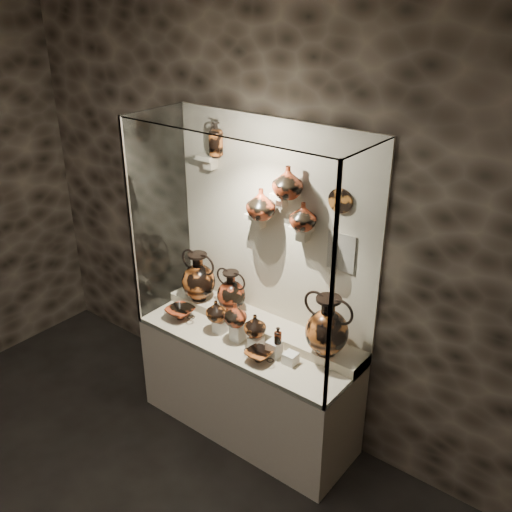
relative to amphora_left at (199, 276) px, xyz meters
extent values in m
cube|color=black|center=(0.60, 0.19, 0.50)|extent=(5.00, 0.02, 3.20)
cube|color=beige|center=(0.60, -0.13, -0.70)|extent=(1.70, 0.60, 0.80)
cube|color=#C4B498|center=(0.60, -0.13, -0.29)|extent=(1.68, 0.58, 0.03)
cube|color=#C4B498|center=(0.60, 0.05, -0.25)|extent=(1.70, 0.25, 0.10)
cube|color=beige|center=(0.60, 0.19, 0.50)|extent=(1.70, 0.03, 1.60)
cube|color=white|center=(0.60, -0.43, 0.50)|extent=(1.70, 0.01, 1.60)
cube|color=white|center=(-0.25, -0.13, 0.50)|extent=(0.01, 0.60, 1.60)
cube|color=white|center=(1.44, -0.13, 0.50)|extent=(0.01, 0.60, 1.60)
cube|color=white|center=(0.60, -0.13, 1.30)|extent=(1.70, 0.60, 0.01)
cube|color=gray|center=(-0.24, -0.42, 0.50)|extent=(0.02, 0.02, 1.60)
cube|color=gray|center=(1.44, -0.42, 0.50)|extent=(0.02, 0.02, 1.60)
cube|color=silver|center=(0.38, -0.18, -0.22)|extent=(0.09, 0.09, 0.10)
cube|color=silver|center=(0.55, -0.18, -0.21)|extent=(0.09, 0.09, 0.13)
cube|color=silver|center=(0.72, -0.18, -0.23)|extent=(0.09, 0.09, 0.09)
cube|color=silver|center=(0.88, -0.18, -0.21)|extent=(0.09, 0.09, 0.12)
cube|color=silver|center=(1.02, -0.18, -0.23)|extent=(0.09, 0.09, 0.08)
cube|color=beige|center=(0.05, 0.11, 0.95)|extent=(0.14, 0.12, 0.04)
cube|color=beige|center=(0.50, 0.11, 0.60)|extent=(0.14, 0.12, 0.04)
cube|color=beige|center=(0.70, 0.11, 0.80)|extent=(0.10, 0.12, 0.04)
cube|color=beige|center=(0.88, 0.11, 0.60)|extent=(0.14, 0.12, 0.04)
imported|color=#AB5420|center=(0.35, -0.19, -0.09)|extent=(0.16, 0.16, 0.16)
imported|color=#99371B|center=(0.54, -0.19, -0.05)|extent=(0.21, 0.21, 0.18)
imported|color=#AB5420|center=(0.70, -0.16, -0.10)|extent=(0.18, 0.18, 0.17)
imported|color=#99371B|center=(0.58, 0.06, 0.73)|extent=(0.21, 0.21, 0.22)
imported|color=#99371B|center=(0.79, 0.06, 0.92)|extent=(0.22, 0.22, 0.22)
imported|color=#99371B|center=(0.91, 0.07, 0.71)|extent=(0.21, 0.21, 0.19)
cylinder|color=#BC6825|center=(1.13, 0.16, 0.84)|extent=(0.16, 0.02, 0.16)
cube|color=beige|center=(1.16, 0.16, 0.49)|extent=(0.20, 0.01, 0.27)
camera|label=1|loc=(2.80, -2.86, 2.09)|focal=40.00mm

